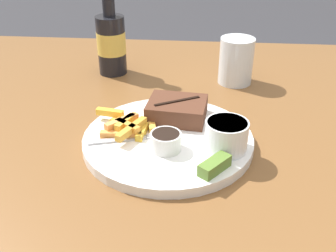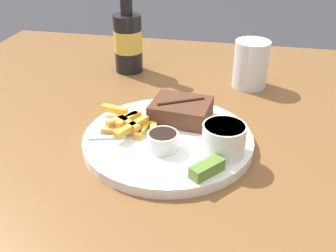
{
  "view_description": "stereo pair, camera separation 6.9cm",
  "coord_description": "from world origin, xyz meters",
  "px_view_note": "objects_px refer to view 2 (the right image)",
  "views": [
    {
      "loc": [
        0.05,
        -0.59,
        1.12
      ],
      "look_at": [
        0.0,
        0.0,
        0.78
      ],
      "focal_mm": 42.0,
      "sensor_mm": 36.0,
      "label": 1
    },
    {
      "loc": [
        0.12,
        -0.58,
        1.12
      ],
      "look_at": [
        0.0,
        0.0,
        0.78
      ],
      "focal_mm": 42.0,
      "sensor_mm": 36.0,
      "label": 2
    }
  ],
  "objects_px": {
    "dipping_sauce_cup": "(161,140)",
    "fork_utensil": "(123,137)",
    "coleslaw_cup": "(224,138)",
    "drinking_glass": "(251,64)",
    "pickle_spear": "(207,168)",
    "dinner_plate": "(168,140)",
    "steak_portion": "(181,110)",
    "beer_bottle": "(128,39)"
  },
  "relations": [
    {
      "from": "steak_portion",
      "to": "beer_bottle",
      "type": "relative_size",
      "value": 0.51
    },
    {
      "from": "dipping_sauce_cup",
      "to": "beer_bottle",
      "type": "bearing_deg",
      "value": 114.0
    },
    {
      "from": "coleslaw_cup",
      "to": "drinking_glass",
      "type": "relative_size",
      "value": 0.66
    },
    {
      "from": "dinner_plate",
      "to": "coleslaw_cup",
      "type": "xyz_separation_m",
      "value": [
        0.1,
        -0.03,
        0.04
      ]
    },
    {
      "from": "fork_utensil",
      "to": "pickle_spear",
      "type": "bearing_deg",
      "value": -41.53
    },
    {
      "from": "dinner_plate",
      "to": "fork_utensil",
      "type": "bearing_deg",
      "value": -164.19
    },
    {
      "from": "dinner_plate",
      "to": "dipping_sauce_cup",
      "type": "xyz_separation_m",
      "value": [
        -0.0,
        -0.04,
        0.03
      ]
    },
    {
      "from": "steak_portion",
      "to": "drinking_glass",
      "type": "distance_m",
      "value": 0.26
    },
    {
      "from": "dinner_plate",
      "to": "steak_portion",
      "type": "bearing_deg",
      "value": 80.03
    },
    {
      "from": "steak_portion",
      "to": "dipping_sauce_cup",
      "type": "bearing_deg",
      "value": -97.85
    },
    {
      "from": "dinner_plate",
      "to": "drinking_glass",
      "type": "height_order",
      "value": "drinking_glass"
    },
    {
      "from": "dinner_plate",
      "to": "coleslaw_cup",
      "type": "height_order",
      "value": "coleslaw_cup"
    },
    {
      "from": "dinner_plate",
      "to": "beer_bottle",
      "type": "distance_m",
      "value": 0.37
    },
    {
      "from": "coleslaw_cup",
      "to": "beer_bottle",
      "type": "xyz_separation_m",
      "value": [
        -0.27,
        0.36,
        0.03
      ]
    },
    {
      "from": "dipping_sauce_cup",
      "to": "pickle_spear",
      "type": "distance_m",
      "value": 0.1
    },
    {
      "from": "coleslaw_cup",
      "to": "pickle_spear",
      "type": "bearing_deg",
      "value": -106.98
    },
    {
      "from": "dipping_sauce_cup",
      "to": "pickle_spear",
      "type": "relative_size",
      "value": 0.88
    },
    {
      "from": "drinking_glass",
      "to": "dipping_sauce_cup",
      "type": "bearing_deg",
      "value": -112.73
    },
    {
      "from": "dipping_sauce_cup",
      "to": "fork_utensil",
      "type": "bearing_deg",
      "value": 163.76
    },
    {
      "from": "dinner_plate",
      "to": "coleslaw_cup",
      "type": "distance_m",
      "value": 0.11
    },
    {
      "from": "fork_utensil",
      "to": "dipping_sauce_cup",
      "type": "bearing_deg",
      "value": -32.06
    },
    {
      "from": "dinner_plate",
      "to": "beer_bottle",
      "type": "relative_size",
      "value": 1.32
    },
    {
      "from": "pickle_spear",
      "to": "beer_bottle",
      "type": "bearing_deg",
      "value": 120.41
    },
    {
      "from": "dinner_plate",
      "to": "coleslaw_cup",
      "type": "relative_size",
      "value": 4.21
    },
    {
      "from": "dipping_sauce_cup",
      "to": "pickle_spear",
      "type": "xyz_separation_m",
      "value": [
        0.08,
        -0.05,
        -0.01
      ]
    },
    {
      "from": "coleslaw_cup",
      "to": "drinking_glass",
      "type": "distance_m",
      "value": 0.33
    },
    {
      "from": "steak_portion",
      "to": "coleslaw_cup",
      "type": "xyz_separation_m",
      "value": [
        0.09,
        -0.1,
        0.01
      ]
    },
    {
      "from": "dinner_plate",
      "to": "fork_utensil",
      "type": "height_order",
      "value": "fork_utensil"
    },
    {
      "from": "beer_bottle",
      "to": "dinner_plate",
      "type": "bearing_deg",
      "value": -62.74
    },
    {
      "from": "coleslaw_cup",
      "to": "pickle_spear",
      "type": "xyz_separation_m",
      "value": [
        -0.02,
        -0.06,
        -0.02
      ]
    },
    {
      "from": "dinner_plate",
      "to": "steak_portion",
      "type": "xyz_separation_m",
      "value": [
        0.01,
        0.07,
        0.03
      ]
    },
    {
      "from": "beer_bottle",
      "to": "steak_portion",
      "type": "bearing_deg",
      "value": -55.33
    },
    {
      "from": "coleslaw_cup",
      "to": "dipping_sauce_cup",
      "type": "height_order",
      "value": "coleslaw_cup"
    },
    {
      "from": "steak_portion",
      "to": "pickle_spear",
      "type": "bearing_deg",
      "value": -67.15
    },
    {
      "from": "steak_portion",
      "to": "drinking_glass",
      "type": "xyz_separation_m",
      "value": [
        0.12,
        0.22,
        0.02
      ]
    },
    {
      "from": "pickle_spear",
      "to": "drinking_glass",
      "type": "relative_size",
      "value": 0.55
    },
    {
      "from": "dipping_sauce_cup",
      "to": "fork_utensil",
      "type": "relative_size",
      "value": 0.4
    },
    {
      "from": "dinner_plate",
      "to": "steak_portion",
      "type": "height_order",
      "value": "steak_portion"
    },
    {
      "from": "dinner_plate",
      "to": "beer_bottle",
      "type": "height_order",
      "value": "beer_bottle"
    },
    {
      "from": "steak_portion",
      "to": "pickle_spear",
      "type": "xyz_separation_m",
      "value": [
        0.07,
        -0.16,
        -0.01
      ]
    },
    {
      "from": "dinner_plate",
      "to": "steak_portion",
      "type": "distance_m",
      "value": 0.07
    },
    {
      "from": "steak_portion",
      "to": "dipping_sauce_cup",
      "type": "relative_size",
      "value": 2.23
    }
  ]
}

